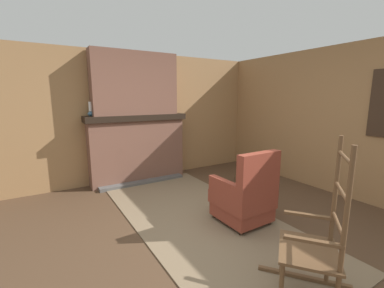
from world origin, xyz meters
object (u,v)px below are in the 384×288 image
Objects in this scene: firewood_stack at (248,178)px; rocking_chair at (314,250)px; oil_lamp_vase at (91,111)px; storage_case at (140,111)px; armchair at (245,197)px.

rocking_chair is at bearing -33.13° from firewood_stack.
oil_lamp_vase is (-1.30, -2.60, 1.31)m from firewood_stack.
firewood_stack is (-2.46, 1.60, -0.34)m from rocking_chair.
rocking_chair is at bearing 1.00° from storage_case.
oil_lamp_vase is 1.17× the size of storage_case.
rocking_chair is 2.84× the size of firewood_stack.
storage_case is (-1.30, -1.67, 1.28)m from firewood_stack.
armchair is at bearing -57.21° from rocking_chair.
rocking_chair reaches higher than firewood_stack.
armchair is 1.35m from rocking_chair.
armchair reaches higher than firewood_stack.
oil_lamp_vase reaches higher than rocking_chair.
firewood_stack is at bearing 63.41° from oil_lamp_vase.
storage_case is at bearing 10.15° from armchair.
armchair is 1.69m from firewood_stack.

